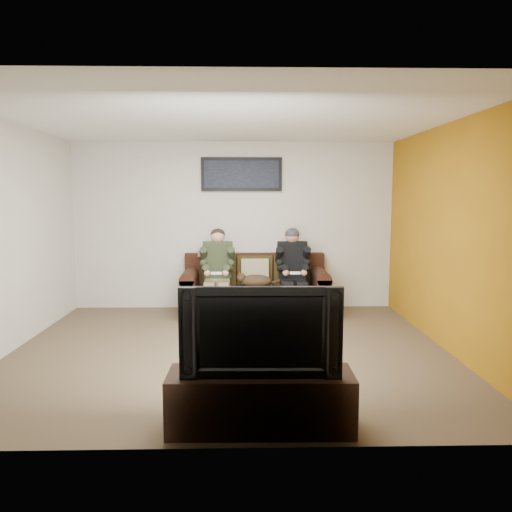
{
  "coord_description": "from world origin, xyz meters",
  "views": [
    {
      "loc": [
        0.16,
        -5.59,
        1.78
      ],
      "look_at": [
        0.33,
        1.2,
        0.95
      ],
      "focal_mm": 35.0,
      "sensor_mm": 36.0,
      "label": 1
    }
  ],
  "objects_px": {
    "person_right": "(293,267)",
    "television": "(261,329)",
    "sofa": "(255,291)",
    "cat": "(255,281)",
    "tv_stand": "(260,401)",
    "person_left": "(217,268)",
    "framed_poster": "(242,174)"
  },
  "relations": [
    {
      "from": "person_left",
      "to": "framed_poster",
      "type": "bearing_deg",
      "value": 58.06
    },
    {
      "from": "television",
      "to": "cat",
      "type": "bearing_deg",
      "value": 90.35
    },
    {
      "from": "cat",
      "to": "television",
      "type": "bearing_deg",
      "value": -90.55
    },
    {
      "from": "sofa",
      "to": "television",
      "type": "distance_m",
      "value": 3.8
    },
    {
      "from": "sofa",
      "to": "cat",
      "type": "bearing_deg",
      "value": -91.96
    },
    {
      "from": "person_right",
      "to": "television",
      "type": "bearing_deg",
      "value": -99.41
    },
    {
      "from": "sofa",
      "to": "tv_stand",
      "type": "xyz_separation_m",
      "value": [
        -0.04,
        -3.78,
        -0.11
      ]
    },
    {
      "from": "person_right",
      "to": "tv_stand",
      "type": "distance_m",
      "value": 3.68
    },
    {
      "from": "television",
      "to": "framed_poster",
      "type": "bearing_deg",
      "value": 93.08
    },
    {
      "from": "person_left",
      "to": "tv_stand",
      "type": "bearing_deg",
      "value": -81.87
    },
    {
      "from": "framed_poster",
      "to": "person_right",
      "type": "bearing_deg",
      "value": -37.0
    },
    {
      "from": "cat",
      "to": "framed_poster",
      "type": "xyz_separation_m",
      "value": [
        -0.19,
        0.58,
        1.57
      ]
    },
    {
      "from": "tv_stand",
      "to": "person_right",
      "type": "bearing_deg",
      "value": 81.49
    },
    {
      "from": "person_right",
      "to": "television",
      "type": "distance_m",
      "value": 3.65
    },
    {
      "from": "person_left",
      "to": "framed_poster",
      "type": "xyz_separation_m",
      "value": [
        0.35,
        0.57,
        1.38
      ]
    },
    {
      "from": "person_right",
      "to": "cat",
      "type": "xyz_separation_m",
      "value": [
        -0.56,
        -0.01,
        -0.19
      ]
    },
    {
      "from": "person_left",
      "to": "cat",
      "type": "xyz_separation_m",
      "value": [
        0.55,
        -0.01,
        -0.19
      ]
    },
    {
      "from": "sofa",
      "to": "person_left",
      "type": "bearing_deg",
      "value": -162.0
    },
    {
      "from": "sofa",
      "to": "person_left",
      "type": "relative_size",
      "value": 1.67
    },
    {
      "from": "person_right",
      "to": "television",
      "type": "height_order",
      "value": "person_right"
    },
    {
      "from": "person_left",
      "to": "person_right",
      "type": "bearing_deg",
      "value": 0.02
    },
    {
      "from": "sofa",
      "to": "person_right",
      "type": "bearing_deg",
      "value": -17.96
    },
    {
      "from": "person_left",
      "to": "person_right",
      "type": "relative_size",
      "value": 0.99
    },
    {
      "from": "tv_stand",
      "to": "television",
      "type": "height_order",
      "value": "television"
    },
    {
      "from": "person_left",
      "to": "person_right",
      "type": "distance_m",
      "value": 1.11
    },
    {
      "from": "person_right",
      "to": "tv_stand",
      "type": "xyz_separation_m",
      "value": [
        -0.6,
        -3.6,
        -0.5
      ]
    },
    {
      "from": "sofa",
      "to": "cat",
      "type": "distance_m",
      "value": 0.28
    },
    {
      "from": "person_right",
      "to": "tv_stand",
      "type": "height_order",
      "value": "person_right"
    },
    {
      "from": "framed_poster",
      "to": "television",
      "type": "xyz_separation_m",
      "value": [
        0.16,
        -4.17,
        -1.32
      ]
    },
    {
      "from": "person_left",
      "to": "person_right",
      "type": "xyz_separation_m",
      "value": [
        1.11,
        0.0,
        0.0
      ]
    },
    {
      "from": "framed_poster",
      "to": "television",
      "type": "height_order",
      "value": "framed_poster"
    },
    {
      "from": "tv_stand",
      "to": "sofa",
      "type": "bearing_deg",
      "value": 90.28
    }
  ]
}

